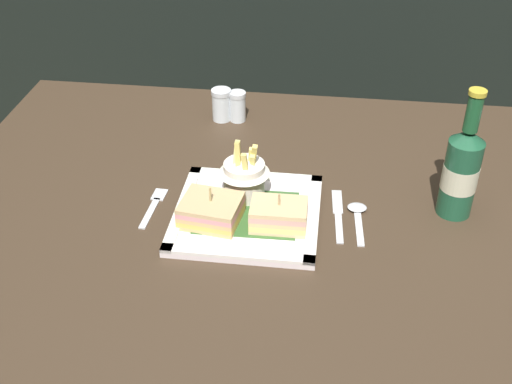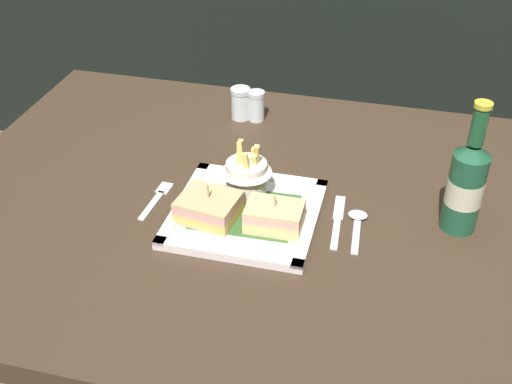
% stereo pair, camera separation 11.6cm
% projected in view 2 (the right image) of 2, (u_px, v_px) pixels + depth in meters
% --- Properties ---
extents(dining_table, '(1.23, 0.90, 0.77)m').
position_uv_depth(dining_table, '(265.00, 262.00, 1.28)').
color(dining_table, '#3D2D1F').
rests_on(dining_table, ground_plane).
extents(square_plate, '(0.25, 0.25, 0.02)m').
position_uv_depth(square_plate, '(246.00, 214.00, 1.16)').
color(square_plate, white).
rests_on(square_plate, dining_table).
extents(sandwich_half_left, '(0.11, 0.10, 0.07)m').
position_uv_depth(sandwich_half_left, '(209.00, 207.00, 1.13)').
color(sandwich_half_left, tan).
rests_on(sandwich_half_left, square_plate).
extents(sandwich_half_right, '(0.10, 0.07, 0.07)m').
position_uv_depth(sandwich_half_right, '(274.00, 217.00, 1.11)').
color(sandwich_half_right, '#E2C08A').
rests_on(sandwich_half_right, square_plate).
extents(fries_cup, '(0.09, 0.09, 0.11)m').
position_uv_depth(fries_cup, '(247.00, 173.00, 1.17)').
color(fries_cup, white).
rests_on(fries_cup, square_plate).
extents(beer_bottle, '(0.06, 0.06, 0.24)m').
position_uv_depth(beer_bottle, '(466.00, 184.00, 1.09)').
color(beer_bottle, '#1D5337').
rests_on(beer_bottle, dining_table).
extents(fork, '(0.03, 0.13, 0.00)m').
position_uv_depth(fork, '(158.00, 197.00, 1.21)').
color(fork, silver).
rests_on(fork, dining_table).
extents(knife, '(0.03, 0.16, 0.00)m').
position_uv_depth(knife, '(338.00, 219.00, 1.15)').
color(knife, silver).
rests_on(knife, dining_table).
extents(spoon, '(0.03, 0.12, 0.01)m').
position_uv_depth(spoon, '(358.00, 219.00, 1.15)').
color(spoon, silver).
rests_on(spoon, dining_table).
extents(salt_shaker, '(0.04, 0.04, 0.07)m').
position_uv_depth(salt_shaker, '(241.00, 105.00, 1.45)').
color(salt_shaker, silver).
rests_on(salt_shaker, dining_table).
extents(pepper_shaker, '(0.04, 0.04, 0.07)m').
position_uv_depth(pepper_shaker, '(256.00, 108.00, 1.44)').
color(pepper_shaker, silver).
rests_on(pepper_shaker, dining_table).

